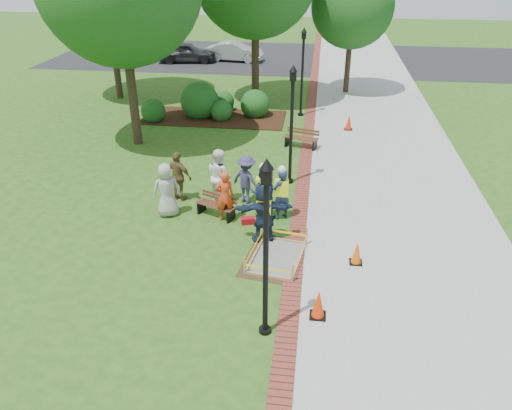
# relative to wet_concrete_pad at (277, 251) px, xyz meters

# --- Properties ---
(ground) EXTENTS (100.00, 100.00, 0.00)m
(ground) POSITION_rel_wet_concrete_pad_xyz_m (-1.25, 0.02, -0.23)
(ground) COLOR #285116
(ground) RESTS_ON ground
(sidewalk) EXTENTS (6.00, 60.00, 0.02)m
(sidewalk) POSITION_rel_wet_concrete_pad_xyz_m (3.75, 10.02, -0.22)
(sidewalk) COLOR #9E9E99
(sidewalk) RESTS_ON ground
(brick_edging) EXTENTS (0.50, 60.00, 0.03)m
(brick_edging) POSITION_rel_wet_concrete_pad_xyz_m (0.50, 10.02, -0.22)
(brick_edging) COLOR maroon
(brick_edging) RESTS_ON ground
(mulch_bed) EXTENTS (7.00, 3.00, 0.05)m
(mulch_bed) POSITION_rel_wet_concrete_pad_xyz_m (-4.25, 12.02, -0.21)
(mulch_bed) COLOR #381E0F
(mulch_bed) RESTS_ON ground
(parking_lot) EXTENTS (36.00, 12.00, 0.01)m
(parking_lot) POSITION_rel_wet_concrete_pad_xyz_m (-1.25, 27.02, -0.23)
(parking_lot) COLOR black
(parking_lot) RESTS_ON ground
(wet_concrete_pad) EXTENTS (2.03, 2.53, 0.55)m
(wet_concrete_pad) POSITION_rel_wet_concrete_pad_xyz_m (0.00, 0.00, 0.00)
(wet_concrete_pad) COLOR #47331E
(wet_concrete_pad) RESTS_ON ground
(bench_near) EXTENTS (1.38, 0.92, 0.71)m
(bench_near) POSITION_rel_wet_concrete_pad_xyz_m (-2.16, 2.17, -0.01)
(bench_near) COLOR brown
(bench_near) RESTS_ON ground
(bench_far) EXTENTS (1.52, 0.87, 0.78)m
(bench_far) POSITION_rel_wet_concrete_pad_xyz_m (0.24, 8.55, 0.02)
(bench_far) COLOR #52361C
(bench_far) RESTS_ON ground
(cone_front) EXTENTS (0.38, 0.38, 0.76)m
(cone_front) POSITION_rel_wet_concrete_pad_xyz_m (1.18, -2.31, 0.13)
(cone_front) COLOR black
(cone_front) RESTS_ON ground
(cone_back) EXTENTS (0.35, 0.35, 0.69)m
(cone_back) POSITION_rel_wet_concrete_pad_xyz_m (2.17, 0.04, 0.10)
(cone_back) COLOR black
(cone_back) RESTS_ON ground
(cone_far) EXTENTS (0.37, 0.37, 0.73)m
(cone_far) POSITION_rel_wet_concrete_pad_xyz_m (2.33, 11.10, 0.12)
(cone_far) COLOR black
(cone_far) RESTS_ON ground
(toolbox) EXTENTS (0.46, 0.34, 0.21)m
(toolbox) POSITION_rel_wet_concrete_pad_xyz_m (-1.08, 1.83, -0.13)
(toolbox) COLOR #A20C16
(toolbox) RESTS_ON ground
(lamp_near) EXTENTS (0.28, 0.28, 4.26)m
(lamp_near) POSITION_rel_wet_concrete_pad_xyz_m (0.00, -2.98, 2.25)
(lamp_near) COLOR black
(lamp_near) RESTS_ON ground
(lamp_mid) EXTENTS (0.28, 0.28, 4.26)m
(lamp_mid) POSITION_rel_wet_concrete_pad_xyz_m (0.00, 5.02, 2.25)
(lamp_mid) COLOR black
(lamp_mid) RESTS_ON ground
(lamp_far) EXTENTS (0.28, 0.28, 4.26)m
(lamp_far) POSITION_rel_wet_concrete_pad_xyz_m (0.00, 13.02, 2.25)
(lamp_far) COLOR black
(lamp_far) RESTS_ON ground
(tree_right) EXTENTS (4.50, 4.50, 6.95)m
(tree_right) POSITION_rel_wet_concrete_pad_xyz_m (2.40, 17.77, 4.46)
(tree_right) COLOR #3D2D1E
(tree_right) RESTS_ON ground
(shrub_a) EXTENTS (1.20, 1.20, 1.20)m
(shrub_a) POSITION_rel_wet_concrete_pad_xyz_m (-7.09, 11.16, -0.23)
(shrub_a) COLOR #134316
(shrub_a) RESTS_ON ground
(shrub_b) EXTENTS (1.89, 1.89, 1.89)m
(shrub_b) POSITION_rel_wet_concrete_pad_xyz_m (-5.00, 12.14, -0.23)
(shrub_b) COLOR #134316
(shrub_b) RESTS_ON ground
(shrub_c) EXTENTS (1.08, 1.08, 1.08)m
(shrub_c) POSITION_rel_wet_concrete_pad_xyz_m (-3.83, 11.78, -0.23)
(shrub_c) COLOR #134316
(shrub_c) RESTS_ON ground
(shrub_d) EXTENTS (1.46, 1.46, 1.46)m
(shrub_d) POSITION_rel_wet_concrete_pad_xyz_m (-2.27, 12.58, -0.23)
(shrub_d) COLOR #134316
(shrub_d) RESTS_ON ground
(shrub_e) EXTENTS (1.10, 1.10, 1.10)m
(shrub_e) POSITION_rel_wet_concrete_pad_xyz_m (-4.01, 13.33, -0.23)
(shrub_e) COLOR #134316
(shrub_e) RESTS_ON ground
(casual_person_a) EXTENTS (0.66, 0.55, 1.78)m
(casual_person_a) POSITION_rel_wet_concrete_pad_xyz_m (-3.71, 2.05, 0.65)
(casual_person_a) COLOR #9E9E9E
(casual_person_a) RESTS_ON ground
(casual_person_b) EXTENTS (0.62, 0.50, 1.66)m
(casual_person_b) POSITION_rel_wet_concrete_pad_xyz_m (-1.84, 1.99, 0.60)
(casual_person_b) COLOR red
(casual_person_b) RESTS_ON ground
(casual_person_c) EXTENTS (0.69, 0.70, 1.87)m
(casual_person_c) POSITION_rel_wet_concrete_pad_xyz_m (-2.24, 3.23, 0.70)
(casual_person_c) COLOR white
(casual_person_c) RESTS_ON ground
(casual_person_d) EXTENTS (0.65, 0.53, 1.74)m
(casual_person_d) POSITION_rel_wet_concrete_pad_xyz_m (-3.62, 3.14, 0.64)
(casual_person_d) COLOR brown
(casual_person_d) RESTS_ON ground
(casual_person_e) EXTENTS (0.63, 0.56, 1.67)m
(casual_person_e) POSITION_rel_wet_concrete_pad_xyz_m (-1.33, 3.27, 0.60)
(casual_person_e) COLOR #37345B
(casual_person_e) RESTS_ON ground
(hivis_worker_a) EXTENTS (0.66, 0.50, 2.01)m
(hivis_worker_a) POSITION_rel_wet_concrete_pad_xyz_m (-0.48, 0.92, 0.76)
(hivis_worker_a) COLOR #1A1C44
(hivis_worker_a) RESTS_ON ground
(hivis_worker_b) EXTENTS (0.63, 0.60, 1.81)m
(hivis_worker_b) POSITION_rel_wet_concrete_pad_xyz_m (-0.09, 2.33, 0.67)
(hivis_worker_b) COLOR #191C42
(hivis_worker_b) RESTS_ON ground
(hivis_worker_c) EXTENTS (0.58, 0.40, 1.88)m
(hivis_worker_c) POSITION_rel_wet_concrete_pad_xyz_m (-0.67, 2.29, 0.70)
(hivis_worker_c) COLOR #1C2C4A
(hivis_worker_c) RESTS_ON ground
(parked_car_a) EXTENTS (2.71, 5.00, 1.55)m
(parked_car_a) POSITION_rel_wet_concrete_pad_xyz_m (-8.85, 24.47, -0.23)
(parked_car_a) COLOR #2B2B2E
(parked_car_a) RESTS_ON ground
(parked_car_b) EXTENTS (2.44, 4.68, 1.47)m
(parked_car_b) POSITION_rel_wet_concrete_pad_xyz_m (-5.43, 25.33, -0.23)
(parked_car_b) COLOR #B2B2B7
(parked_car_b) RESTS_ON ground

